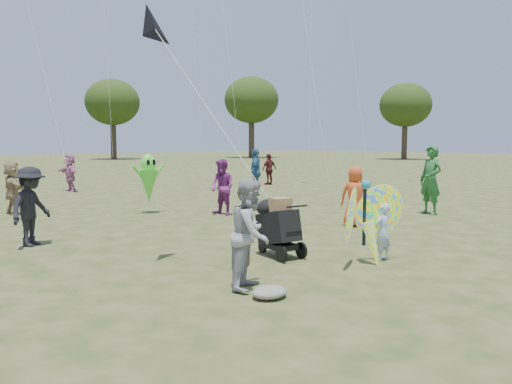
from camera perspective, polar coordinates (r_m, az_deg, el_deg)
ground at (r=9.10m, az=7.05°, el=-7.57°), size 160.00×160.00×0.00m
child_girl at (r=9.08m, az=14.28°, el=-4.44°), size 0.37×0.25×1.02m
adult_man at (r=7.12m, az=-0.60°, el=-4.81°), size 0.97×0.92×1.57m
grey_bag at (r=6.83m, az=1.55°, el=-11.37°), size 0.51×0.42×0.16m
crowd_a at (r=12.54m, az=11.28°, el=-0.47°), size 0.80×0.88×1.50m
crowd_b at (r=10.95m, az=-24.35°, el=-1.52°), size 1.18×1.10×1.60m
crowd_c at (r=19.33m, az=-0.05°, el=2.30°), size 1.10×1.04×1.83m
crowd_d at (r=15.95m, az=-26.06°, el=0.43°), size 0.53×1.45×1.54m
crowd_e at (r=14.24m, az=-3.86°, el=0.56°), size 0.72×0.87×1.60m
crowd_f at (r=15.17m, az=19.34°, el=1.30°), size 0.61×0.80×1.99m
crowd_h at (r=24.19m, az=1.52°, el=2.62°), size 0.90×0.41×1.51m
crowd_j at (r=22.41m, az=-20.51°, el=2.09°), size 0.56×1.49×1.58m
jogging_stroller at (r=9.08m, az=2.38°, el=-3.61°), size 0.57×1.08×1.09m
butterfly_kite at (r=8.71m, az=12.66°, el=-3.49°), size 1.74×0.75×1.65m
delta_kite_rig at (r=8.61m, az=-11.44°, el=17.74°), size 1.26×2.20×3.07m
alien_kite at (r=14.84m, az=-12.17°, el=1.32°), size 1.12×0.69×1.74m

